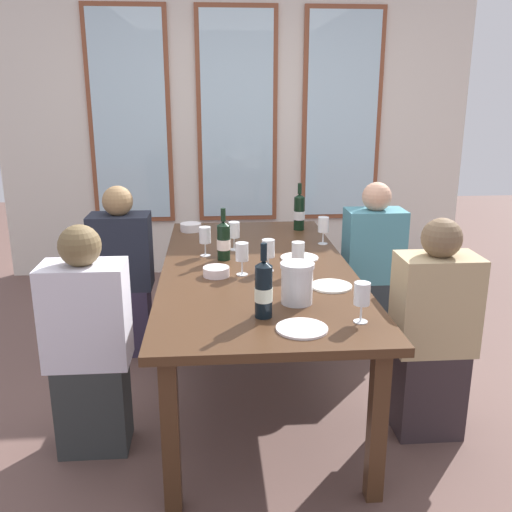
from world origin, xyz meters
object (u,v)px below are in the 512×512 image
wine_bottle_0 (224,240)px  seated_person_1 (432,335)px  white_plate_0 (302,329)px  wine_glass_2 (242,253)px  tasting_bowl_0 (191,227)px  wine_glass_3 (234,231)px  seated_person_0 (89,347)px  tasting_bowl_1 (216,272)px  wine_glass_4 (362,295)px  wine_glass_6 (205,236)px  dining_table (256,278)px  seated_person_2 (123,276)px  seated_person_3 (372,269)px  metal_pitcher (297,283)px  wine_bottle_1 (299,212)px  white_plate_1 (299,258)px  wine_glass_1 (323,225)px  wine_glass_0 (298,253)px  white_plate_2 (331,286)px  wine_glass_5 (268,249)px

wine_bottle_0 → seated_person_1: seated_person_1 is taller
white_plate_0 → wine_glass_2: 0.77m
wine_bottle_0 → tasting_bowl_0: bearing=106.7°
wine_glass_3 → seated_person_0: seated_person_0 is taller
tasting_bowl_0 → tasting_bowl_1: bearing=-80.7°
wine_glass_4 → wine_glass_6: size_ratio=1.00×
white_plate_0 → wine_bottle_0: size_ratio=0.71×
dining_table → tasting_bowl_0: tasting_bowl_0 is taller
seated_person_0 → seated_person_2: size_ratio=1.00×
seated_person_3 → wine_glass_2: bearing=-142.2°
metal_pitcher → wine_bottle_1: 1.43m
tasting_bowl_1 → seated_person_2: bearing=130.7°
white_plate_1 → wine_glass_6: bearing=169.6°
wine_bottle_0 → tasting_bowl_1: wine_bottle_0 is taller
white_plate_0 → metal_pitcher: 0.32m
wine_glass_2 → white_plate_1: bearing=38.3°
seated_person_2 → seated_person_0: bearing=-90.0°
wine_bottle_0 → seated_person_0: (-0.65, -0.66, -0.33)m
seated_person_1 → seated_person_2: bearing=147.4°
white_plate_1 → tasting_bowl_1: size_ratio=1.58×
seated_person_1 → white_plate_1: bearing=131.4°
wine_glass_4 → seated_person_1: bearing=34.4°
wine_glass_3 → seated_person_1: 1.31m
dining_table → wine_glass_6: size_ratio=12.51×
tasting_bowl_1 → wine_glass_2: 0.17m
wine_glass_4 → seated_person_3: size_ratio=0.16×
dining_table → seated_person_2: bearing=147.0°
dining_table → seated_person_1: bearing=-32.1°
wine_glass_1 → wine_glass_4: (-0.08, -1.26, 0.00)m
wine_glass_6 → seated_person_2: bearing=149.9°
wine_bottle_0 → seated_person_1: (1.00, -0.66, -0.33)m
tasting_bowl_1 → seated_person_1: size_ratio=0.12×
white_plate_1 → seated_person_0: (-1.08, -0.65, -0.22)m
wine_glass_2 → wine_glass_6: (-0.20, 0.37, 0.00)m
wine_glass_0 → wine_glass_6: same height
tasting_bowl_1 → seated_person_0: (-0.60, -0.36, -0.24)m
white_plate_2 → white_plate_1: bearing=99.4°
dining_table → white_plate_2: bearing=-47.9°
wine_glass_0 → wine_glass_1: bearing=67.2°
seated_person_0 → seated_person_1: size_ratio=1.00×
white_plate_2 → tasting_bowl_0: 1.43m
wine_glass_4 → white_plate_2: bearing=94.1°
wine_bottle_0 → wine_glass_3: 0.21m
white_plate_1 → wine_glass_2: size_ratio=1.26×
wine_bottle_0 → wine_glass_5: bearing=-45.2°
white_plate_0 → metal_pitcher: metal_pitcher is taller
wine_glass_4 → wine_glass_2: bearing=124.5°
wine_glass_0 → wine_glass_4: bearing=-75.8°
metal_pitcher → wine_glass_3: bearing=105.1°
white_plate_1 → wine_glass_5: bearing=-133.0°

